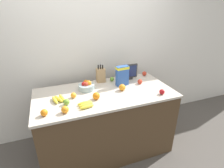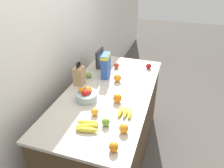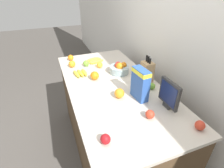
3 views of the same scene
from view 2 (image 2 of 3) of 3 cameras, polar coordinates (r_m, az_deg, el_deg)
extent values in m
plane|color=#514C47|center=(2.89, -0.73, -17.89)|extent=(14.00, 14.00, 0.00)
cube|color=silver|center=(2.38, -16.18, 8.08)|extent=(9.00, 0.06, 2.60)
cube|color=#4C3823|center=(2.57, -0.80, -11.11)|extent=(1.77, 0.85, 0.91)
cube|color=beige|center=(2.29, -0.88, -2.25)|extent=(1.80, 0.88, 0.03)
cube|color=tan|center=(2.39, -8.54, 2.13)|extent=(0.12, 0.10, 0.20)
cylinder|color=black|center=(2.30, -9.13, 4.68)|extent=(0.02, 0.02, 0.06)
cube|color=silver|center=(2.29, -9.21, 5.66)|extent=(0.01, 0.00, 0.02)
cylinder|color=black|center=(2.33, -8.78, 5.03)|extent=(0.02, 0.02, 0.06)
cube|color=silver|center=(2.31, -8.88, 6.11)|extent=(0.01, 0.00, 0.03)
cylinder|color=black|center=(2.36, -8.44, 5.25)|extent=(0.02, 0.02, 0.05)
cube|color=silver|center=(2.34, -8.51, 6.09)|extent=(0.01, 0.00, 0.02)
cube|color=#2D2D2D|center=(2.77, -3.18, 4.53)|extent=(0.08, 0.03, 0.03)
cube|color=#2D2D2D|center=(2.72, -3.25, 6.82)|extent=(0.22, 0.02, 0.21)
cube|color=#19234C|center=(2.71, -2.98, 6.78)|extent=(0.19, 0.00, 0.17)
cube|color=#2D56A8|center=(2.50, -1.62, 4.79)|extent=(0.18, 0.09, 0.28)
cube|color=yellow|center=(2.45, -1.66, 7.24)|extent=(0.18, 0.10, 0.04)
cylinder|color=#99B2B7|center=(2.14, -6.65, -3.20)|extent=(0.21, 0.21, 0.08)
sphere|color=orange|center=(2.14, -6.34, -1.65)|extent=(0.08, 0.08, 0.08)
sphere|color=orange|center=(2.14, -7.96, -1.77)|extent=(0.07, 0.07, 0.07)
sphere|color=red|center=(2.09, -7.10, -2.54)|extent=(0.06, 0.06, 0.06)
sphere|color=red|center=(2.11, -6.28, -2.21)|extent=(0.07, 0.07, 0.07)
ellipsoid|color=yellow|center=(1.96, 4.68, -7.47)|extent=(0.17, 0.07, 0.04)
ellipsoid|color=yellow|center=(1.96, 3.41, -7.31)|extent=(0.17, 0.06, 0.04)
ellipsoid|color=yellow|center=(1.97, 2.16, -7.14)|extent=(0.17, 0.05, 0.04)
ellipsoid|color=yellow|center=(1.86, -6.47, -9.95)|extent=(0.08, 0.19, 0.04)
ellipsoid|color=yellow|center=(1.82, -6.53, -10.86)|extent=(0.11, 0.19, 0.04)
ellipsoid|color=yellow|center=(1.79, -6.59, -11.80)|extent=(0.08, 0.19, 0.04)
sphere|color=red|center=(3.02, -2.40, 7.26)|extent=(0.07, 0.07, 0.07)
sphere|color=#6B9E33|center=(2.54, -6.11, 2.32)|extent=(0.06, 0.06, 0.06)
sphere|color=red|center=(2.75, 1.19, 4.88)|extent=(0.07, 0.07, 0.07)
sphere|color=#6B9E33|center=(1.83, -1.63, -9.87)|extent=(0.07, 0.07, 0.07)
sphere|color=#A31419|center=(2.77, 9.55, 4.63)|extent=(0.07, 0.07, 0.07)
sphere|color=orange|center=(1.63, 0.44, -16.10)|extent=(0.07, 0.07, 0.07)
sphere|color=orange|center=(2.44, 1.45, 1.61)|extent=(0.09, 0.09, 0.09)
sphere|color=orange|center=(1.77, 3.09, -11.47)|extent=(0.08, 0.08, 0.08)
sphere|color=orange|center=(1.94, -4.54, -7.24)|extent=(0.07, 0.07, 0.07)
sphere|color=orange|center=(2.09, 1.40, -3.71)|extent=(0.09, 0.09, 0.09)
camera|label=1|loc=(1.80, 65.94, 7.27)|focal=28.00mm
camera|label=3|loc=(3.24, 17.72, 23.47)|focal=28.00mm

